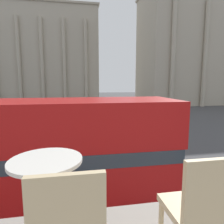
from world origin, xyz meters
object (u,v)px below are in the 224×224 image
object	(u,v)px
double_decker_bus	(30,156)
traffic_light_mid	(77,108)
plaza_building_right	(214,51)
pedestrian_yellow	(23,121)
pedestrian_grey	(159,114)
cafe_chair_1	(201,209)
plaza_building_left	(36,56)
cafe_dining_table	(47,181)
traffic_light_near	(77,118)

from	to	relation	value
double_decker_bus	traffic_light_mid	world-z (taller)	double_decker_bus
plaza_building_right	pedestrian_yellow	bearing A→B (deg)	-149.20
plaza_building_right	pedestrian_grey	xyz separation A→B (m)	(-22.71, -21.57, -11.49)
pedestrian_grey	cafe_chair_1	bearing A→B (deg)	23.24
pedestrian_yellow	traffic_light_mid	bearing A→B (deg)	87.90
cafe_chair_1	plaza_building_left	bearing A→B (deg)	100.78
double_decker_bus	cafe_chair_1	distance (m)	6.41
cafe_chair_1	traffic_light_mid	xyz separation A→B (m)	(-0.79, 19.98, -1.79)
cafe_dining_table	plaza_building_left	size ratio (longest dim) A/B	0.02
double_decker_bus	traffic_light_mid	bearing A→B (deg)	81.94
plaza_building_right	traffic_light_mid	distance (m)	41.45
cafe_dining_table	traffic_light_near	world-z (taller)	cafe_dining_table
cafe_chair_1	pedestrian_yellow	distance (m)	21.72
cafe_dining_table	plaza_building_right	bearing A→B (deg)	52.44
pedestrian_yellow	pedestrian_grey	world-z (taller)	pedestrian_grey
cafe_chair_1	plaza_building_left	distance (m)	59.59
pedestrian_yellow	pedestrian_grey	size ratio (longest dim) A/B	0.90
plaza_building_left	pedestrian_yellow	bearing A→B (deg)	-82.06
cafe_dining_table	traffic_light_near	bearing A→B (deg)	88.75
traffic_light_near	traffic_light_mid	world-z (taller)	traffic_light_near
plaza_building_left	plaza_building_right	distance (m)	45.85
traffic_light_near	pedestrian_yellow	bearing A→B (deg)	123.34
traffic_light_mid	pedestrian_yellow	distance (m)	5.80
cafe_dining_table	pedestrian_grey	distance (m)	23.75
cafe_chair_1	traffic_light_mid	world-z (taller)	cafe_chair_1
double_decker_bus	cafe_chair_1	bearing A→B (deg)	-68.73
traffic_light_mid	pedestrian_grey	size ratio (longest dim) A/B	1.86
traffic_light_near	traffic_light_mid	bearing A→B (deg)	89.79
cafe_dining_table	pedestrian_grey	bearing A→B (deg)	64.31
traffic_light_mid	pedestrian_yellow	size ratio (longest dim) A/B	2.06
plaza_building_right	traffic_light_near	size ratio (longest dim) A/B	9.07
plaza_building_right	traffic_light_mid	size ratio (longest dim) A/B	10.59
double_decker_bus	plaza_building_right	distance (m)	51.90
cafe_chair_1	pedestrian_grey	xyz separation A→B (m)	(9.15, 21.77, -2.95)
plaza_building_left	pedestrian_grey	bearing A→B (deg)	-60.06
traffic_light_near	traffic_light_mid	distance (m)	7.99
plaza_building_left	traffic_light_mid	xyz separation A→B (m)	(10.84, -37.88, -10.06)
cafe_dining_table	plaza_building_left	distance (m)	58.87
plaza_building_left	pedestrian_grey	world-z (taller)	plaza_building_left
cafe_dining_table	pedestrian_grey	world-z (taller)	cafe_dining_table
double_decker_bus	plaza_building_right	size ratio (longest dim) A/B	0.28
cafe_chair_1	plaza_building_left	world-z (taller)	plaza_building_left
cafe_dining_table	plaza_building_right	size ratio (longest dim) A/B	0.02
plaza_building_right	cafe_dining_table	bearing A→B (deg)	-127.56
cafe_chair_1	pedestrian_yellow	world-z (taller)	cafe_chair_1
pedestrian_yellow	double_decker_bus	bearing A→B (deg)	18.56
plaza_building_left	traffic_light_mid	bearing A→B (deg)	-74.02
plaza_building_left	plaza_building_right	world-z (taller)	plaza_building_right
pedestrian_yellow	cafe_chair_1	bearing A→B (deg)	20.77
cafe_chair_1	traffic_light_near	bearing A→B (deg)	93.33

